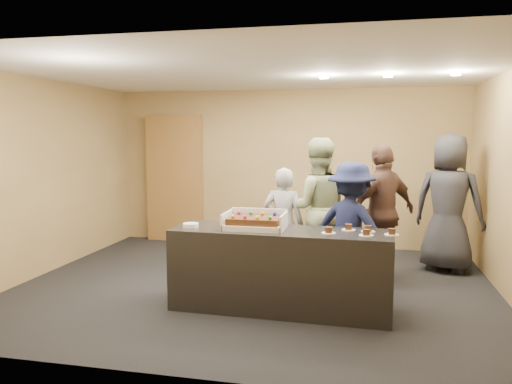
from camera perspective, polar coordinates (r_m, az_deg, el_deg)
room at (r=6.26m, az=-0.11°, el=1.22°), size 6.04×6.00×2.70m
serving_counter at (r=5.58m, az=2.81°, el=-8.88°), size 2.42×0.77×0.90m
storage_cabinet at (r=9.18m, az=-9.28°, el=1.51°), size 1.03×0.15×2.27m
cake_box at (r=5.54m, az=-0.08°, el=-3.71°), size 0.67×0.46×0.20m
sheet_cake at (r=5.51m, az=-0.14°, el=-3.22°), size 0.57×0.39×0.11m
plate_stack at (r=5.66m, az=-7.47°, el=-3.78°), size 0.18×0.18×0.04m
slice_a at (r=5.32m, az=8.30°, el=-4.45°), size 0.15×0.15×0.07m
slice_b at (r=5.53m, az=10.53°, el=-4.08°), size 0.15×0.15×0.07m
slice_c at (r=5.27m, az=12.49°, el=-4.65°), size 0.15×0.15×0.07m
slice_d at (r=5.48m, az=12.70°, el=-4.22°), size 0.15×0.15×0.07m
slice_e at (r=5.37m, az=15.26°, el=-4.51°), size 0.15×0.15×0.07m
person_server_grey at (r=6.67m, az=3.15°, el=-3.64°), size 0.55×0.36×1.50m
person_sage_man at (r=6.78m, az=6.96°, el=-1.85°), size 1.07×0.93×1.89m
person_navy_man at (r=6.16m, az=10.84°, el=-4.09°), size 1.20×0.99×1.61m
person_brown_extra at (r=6.83m, az=14.25°, el=-2.29°), size 1.09×1.03×1.81m
person_dark_suit at (r=7.53m, az=21.16°, el=-1.16°), size 1.12×0.93×1.96m
ceiling_spotlights at (r=6.63m, az=14.86°, el=12.74°), size 1.72×0.12×0.03m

